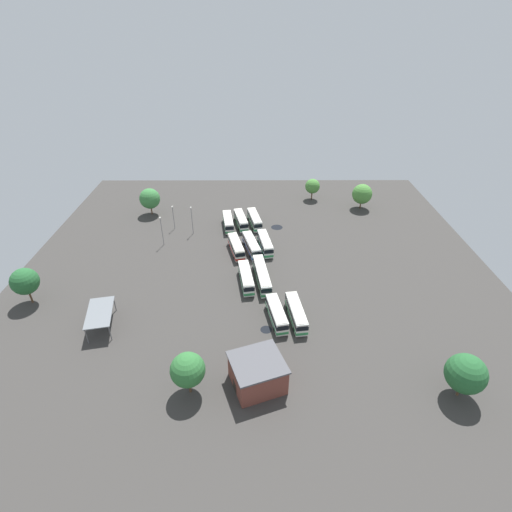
{
  "coord_description": "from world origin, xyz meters",
  "views": [
    {
      "loc": [
        85.84,
        -0.33,
        57.09
      ],
      "look_at": [
        -1.99,
        -0.01,
        1.59
      ],
      "focal_mm": 27.08,
      "sensor_mm": 36.0,
      "label": 1
    }
  ],
  "objects": [
    {
      "name": "tree_east_edge",
      "position": [
        -35.32,
        35.99,
        5.23
      ],
      "size": [
        6.67,
        6.67,
        8.57
      ],
      "color": "brown",
      "rests_on": "ground_plane"
    },
    {
      "name": "tree_south_edge",
      "position": [
        40.67,
        -11.81,
        5.61
      ],
      "size": [
        6.08,
        6.08,
        8.66
      ],
      "color": "brown",
      "rests_on": "ground_plane"
    },
    {
      "name": "maintenance_shelter",
      "position": [
        23.6,
        -33.02,
        3.72
      ],
      "size": [
        10.9,
        7.05,
        3.93
      ],
      "color": "slate",
      "rests_on": "ground_plane"
    },
    {
      "name": "tree_west_edge",
      "position": [
        15.52,
        -52.07,
        6.01
      ],
      "size": [
        6.13,
        6.13,
        9.09
      ],
      "color": "brown",
      "rests_on": "ground_plane"
    },
    {
      "name": "tree_northwest",
      "position": [
        -43.0,
        20.21,
        4.95
      ],
      "size": [
        5.17,
        5.17,
        7.55
      ],
      "color": "brown",
      "rests_on": "ground_plane"
    },
    {
      "name": "bus_row0_slot2",
      "position": [
        -23.01,
        -0.4,
        1.91
      ],
      "size": [
        11.53,
        4.82,
        3.62
      ],
      "color": "silver",
      "rests_on": "ground_plane"
    },
    {
      "name": "bus_row1_slot2",
      "position": [
        -8.18,
        2.57,
        1.91
      ],
      "size": [
        11.51,
        4.46,
        3.62
      ],
      "color": "silver",
      "rests_on": "ground_plane"
    },
    {
      "name": "bus_row2_slot0",
      "position": [
        8.52,
        -2.51,
        1.91
      ],
      "size": [
        11.58,
        4.28,
        3.62
      ],
      "color": "silver",
      "rests_on": "ground_plane"
    },
    {
      "name": "ground_plane",
      "position": [
        0.0,
        0.0,
        0.0
      ],
      "size": [
        123.3,
        123.3,
        0.0
      ],
      "primitive_type": "plane",
      "color": "#383533"
    },
    {
      "name": "bus_row0_slot1",
      "position": [
        -22.58,
        -4.69,
        1.91
      ],
      "size": [
        11.1,
        4.91,
        3.62
      ],
      "color": "silver",
      "rests_on": "ground_plane"
    },
    {
      "name": "bus_row0_slot0",
      "position": [
        -21.34,
        -8.64,
        1.91
      ],
      "size": [
        10.84,
        4.09,
        3.62
      ],
      "color": "silver",
      "rests_on": "ground_plane"
    },
    {
      "name": "tree_northeast",
      "position": [
        -30.96,
        -34.7,
        5.6
      ],
      "size": [
        6.65,
        6.65,
        8.94
      ],
      "color": "brown",
      "rests_on": "ground_plane"
    },
    {
      "name": "bus_row1_slot0",
      "position": [
        -6.34,
        -5.55,
        1.91
      ],
      "size": [
        11.28,
        5.25,
        3.62
      ],
      "color": "silver",
      "rests_on": "ground_plane"
    },
    {
      "name": "tree_north_edge",
      "position": [
        41.53,
        35.34,
        5.44
      ],
      "size": [
        6.85,
        6.85,
        8.88
      ],
      "color": "brown",
      "rests_on": "ground_plane"
    },
    {
      "name": "lamp_post_near_entrance",
      "position": [
        -20.71,
        -25.3,
        4.2
      ],
      "size": [
        0.56,
        0.28,
        7.59
      ],
      "color": "slate",
      "rests_on": "ground_plane"
    },
    {
      "name": "lamp_post_far_corner",
      "position": [
        -10.82,
        -26.76,
        4.82
      ],
      "size": [
        0.56,
        0.28,
        8.8
      ],
      "color": "slate",
      "rests_on": "ground_plane"
    },
    {
      "name": "puddle_front_lane",
      "position": [
        -21.36,
        6.62,
        0.0
      ],
      "size": [
        3.62,
        3.62,
        0.01
      ],
      "primitive_type": "cylinder",
      "color": "black",
      "rests_on": "ground_plane"
    },
    {
      "name": "depot_building",
      "position": [
        39.01,
        0.1,
        2.89
      ],
      "size": [
        11.14,
        11.49,
        5.74
      ],
      "color": "brown",
      "rests_on": "ground_plane"
    },
    {
      "name": "bus_row3_slot1",
      "position": [
        22.01,
        4.35,
        1.91
      ],
      "size": [
        10.84,
        4.61,
        3.62
      ],
      "color": "silver",
      "rests_on": "ground_plane"
    },
    {
      "name": "bus_row2_slot1",
      "position": [
        7.41,
        1.4,
        1.91
      ],
      "size": [
        14.68,
        4.62,
        3.62
      ],
      "color": "silver",
      "rests_on": "ground_plane"
    },
    {
      "name": "puddle_near_shelter",
      "position": [
        24.87,
        2.05,
        0.0
      ],
      "size": [
        2.47,
        2.47,
        0.01
      ],
      "primitive_type": "cylinder",
      "color": "black",
      "rests_on": "ground_plane"
    },
    {
      "name": "bus_row3_slot2",
      "position": [
        21.76,
        8.63,
        1.91
      ],
      "size": [
        11.52,
        4.12,
        3.62
      ],
      "color": "silver",
      "rests_on": "ground_plane"
    },
    {
      "name": "bus_row1_slot1",
      "position": [
        -7.13,
        -1.28,
        1.91
      ],
      "size": [
        11.7,
        5.43,
        3.62
      ],
      "color": "silver",
      "rests_on": "ground_plane"
    },
    {
      "name": "lamp_post_mid_lot",
      "position": [
        -17.49,
        -19.11,
        4.82
      ],
      "size": [
        0.56,
        0.28,
        8.8
      ],
      "color": "slate",
      "rests_on": "ground_plane"
    }
  ]
}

